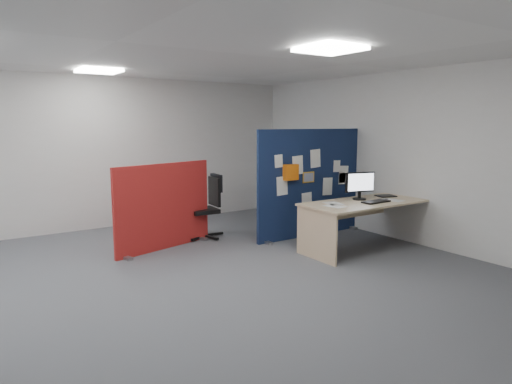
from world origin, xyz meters
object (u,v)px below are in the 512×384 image
main_desk (363,212)px  office_chair (209,202)px  navy_divider (311,183)px  monitor_main (360,184)px  red_divider (164,207)px

main_desk → office_chair: 2.49m
office_chair → navy_divider: bearing=-25.9°
monitor_main → office_chair: size_ratio=0.46×
navy_divider → main_desk: size_ratio=1.10×
navy_divider → monitor_main: navy_divider is taller
office_chair → monitor_main: bearing=-43.7°
red_divider → office_chair: (0.89, 0.25, -0.05)m
main_desk → red_divider: 2.98m
main_desk → monitor_main: (0.04, 0.12, 0.40)m
red_divider → office_chair: 0.93m
navy_divider → red_divider: (-2.36, 0.60, -0.26)m
monitor_main → office_chair: (-1.62, 1.80, -0.38)m
red_divider → monitor_main: bearing=-47.2°
monitor_main → navy_divider: bearing=113.3°
navy_divider → red_divider: navy_divider is taller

